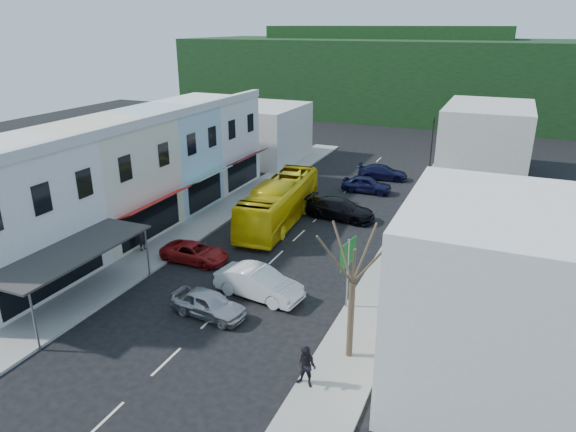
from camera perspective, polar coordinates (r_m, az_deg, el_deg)
The scene contains 20 objects.
ground at distance 30.40m, azimuth -4.48°, elevation -7.56°, with size 120.00×120.00×0.00m, color black.
sidewalk_left at distance 41.73m, azimuth -7.34°, elevation 0.46°, with size 3.00×52.00×0.15m, color gray.
sidewalk_right at distance 36.90m, azimuth 13.28°, elevation -2.69°, with size 3.00×52.00×0.15m, color gray.
shopfront_row at distance 39.49m, azimuth -17.57°, elevation 4.48°, with size 8.25×30.00×8.00m.
right_building at distance 22.20m, azimuth 22.77°, elevation -8.82°, with size 8.00×9.00×8.00m, color silver.
distant_block_left at distance 57.46m, azimuth -2.82°, elevation 9.20°, with size 8.00×10.00×6.00m, color #B7B2A8.
distant_block_right at distance 54.76m, azimuth 21.11°, elevation 7.82°, with size 8.00×12.00×7.00m, color #B7B2A8.
hillside at distance 90.18m, azimuth 14.54°, elevation 15.12°, with size 80.00×26.00×14.00m.
bus at distance 38.85m, azimuth -0.95°, elevation 1.41°, with size 2.50×11.60×3.10m, color yellow.
car_silver at distance 27.26m, azimuth -8.81°, elevation -9.62°, with size 1.80×4.40×1.40m, color #A5A5AA.
car_white at distance 28.76m, azimuth -3.26°, elevation -7.68°, with size 1.80×4.40×1.40m, color silver.
car_red at distance 33.31m, azimuth -10.31°, elevation -3.88°, with size 1.90×4.60×1.40m, color maroon.
car_black_near at distance 40.15m, azimuth 5.82°, elevation 0.66°, with size 1.84×4.50×1.40m, color black.
car_navy_mid at distance 46.81m, azimuth 8.72°, elevation 3.44°, with size 1.80×4.40×1.40m, color black.
car_navy_far at distance 51.18m, azimuth 10.46°, elevation 4.81°, with size 1.84×4.50×1.40m, color black.
pedestrian_left at distance 35.33m, azimuth -15.88°, elevation -2.38°, with size 0.60×0.40×1.70m, color black.
pedestrian_right at distance 22.04m, azimuth 2.04°, elevation -16.56°, with size 0.70×0.44×1.70m, color black.
direction_sign at distance 27.14m, azimuth 6.59°, elevation -6.50°, with size 0.47×1.82×4.02m, color #12561C, non-canonical shape.
street_tree at distance 22.44m, azimuth 7.17°, elevation -7.41°, with size 3.00×3.00×7.66m, color #362B1E, non-canonical shape.
traffic_signal at distance 55.89m, azimuth 15.70°, elevation 7.81°, with size 0.73×1.16×5.37m, color black, non-canonical shape.
Camera 1 is at (12.66, -23.66, 14.29)m, focal length 32.00 mm.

